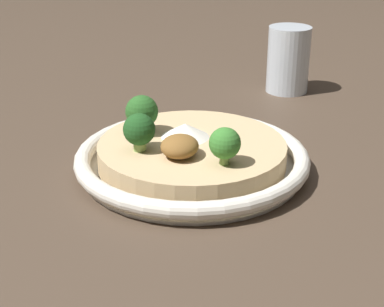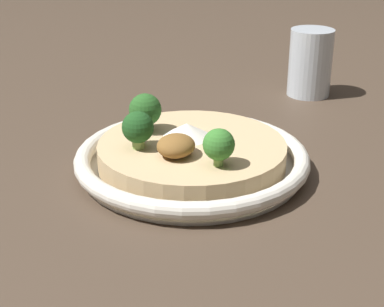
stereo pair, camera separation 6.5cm
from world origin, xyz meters
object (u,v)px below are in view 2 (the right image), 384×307
(broccoli_back, at_px, (138,128))
(broccoli_left, at_px, (219,145))
(risotto_bowl, at_px, (192,157))
(broccoli_back_right, at_px, (145,111))
(drinking_glass, at_px, (310,63))

(broccoli_back, bearing_deg, broccoli_left, -102.25)
(risotto_bowl, xyz_separation_m, broccoli_back_right, (0.02, 0.06, 0.04))
(broccoli_left, bearing_deg, drinking_glass, -9.56)
(risotto_bowl, relative_size, broccoli_back_right, 5.83)
(broccoli_back_right, distance_m, drinking_glass, 0.33)
(broccoli_back_right, xyz_separation_m, broccoli_back, (-0.05, -0.01, -0.00))
(broccoli_back_right, height_order, drinking_glass, drinking_glass)
(broccoli_left, distance_m, broccoli_back_right, 0.12)
(broccoli_back, bearing_deg, risotto_bowl, -60.54)
(broccoli_back, bearing_deg, drinking_glass, -24.48)
(broccoli_back_right, height_order, broccoli_back, broccoli_back_right)
(risotto_bowl, xyz_separation_m, broccoli_left, (-0.05, -0.04, 0.04))
(drinking_glass, bearing_deg, broccoli_back_right, 150.63)
(broccoli_back_right, bearing_deg, risotto_bowl, -107.66)
(risotto_bowl, distance_m, broccoli_back_right, 0.08)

